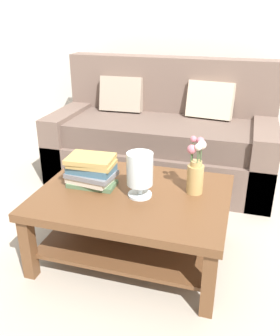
% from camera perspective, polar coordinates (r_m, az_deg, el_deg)
% --- Properties ---
extents(ground_plane, '(10.00, 10.00, 0.00)m').
position_cam_1_polar(ground_plane, '(2.77, 0.93, -8.34)').
color(ground_plane, '#ADA393').
extents(back_wall, '(6.40, 0.12, 2.70)m').
position_cam_1_polar(back_wall, '(3.95, 8.05, 21.93)').
color(back_wall, beige).
rests_on(back_wall, ground).
extents(couch, '(1.96, 0.90, 1.06)m').
position_cam_1_polar(couch, '(3.36, 3.56, 4.59)').
color(couch, brown).
rests_on(couch, ground).
extents(coffee_table, '(1.15, 0.86, 0.45)m').
position_cam_1_polar(coffee_table, '(2.26, -1.13, -6.56)').
color(coffee_table, brown).
rests_on(coffee_table, ground).
extents(book_stack_main, '(0.31, 0.24, 0.19)m').
position_cam_1_polar(book_stack_main, '(2.28, -7.66, -0.45)').
color(book_stack_main, '#51704C').
rests_on(book_stack_main, coffee_table).
extents(glass_hurricane_vase, '(0.15, 0.15, 0.27)m').
position_cam_1_polar(glass_hurricane_vase, '(2.10, -0.02, -0.48)').
color(glass_hurricane_vase, silver).
rests_on(glass_hurricane_vase, coffee_table).
extents(flower_pitcher, '(0.11, 0.11, 0.35)m').
position_cam_1_polar(flower_pitcher, '(2.17, 8.72, -0.42)').
color(flower_pitcher, tan).
rests_on(flower_pitcher, coffee_table).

